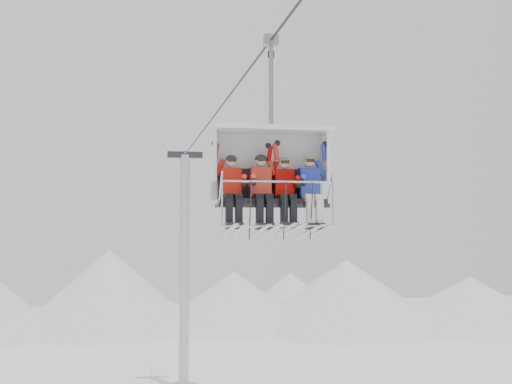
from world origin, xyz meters
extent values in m
cone|color=white|center=(-5.00, 44.00, 3.50)|extent=(16.00, 16.00, 7.00)
cone|color=white|center=(6.00, 43.00, 2.50)|extent=(14.00, 14.00, 5.00)
cone|color=white|center=(16.00, 41.00, 3.00)|extent=(18.00, 18.00, 6.00)
cone|color=white|center=(27.00, 39.00, 2.25)|extent=(16.00, 16.00, 4.50)
cone|color=white|center=(12.00, 46.00, 2.25)|extent=(12.00, 12.00, 4.50)
cylinder|color=#B3B5BA|center=(0.00, 22.00, 6.65)|extent=(0.56, 0.56, 13.30)
cube|color=#2D2D32|center=(0.00, 22.00, 13.30)|extent=(2.00, 0.35, 0.35)
cylinder|color=#2D2D32|center=(0.00, 0.00, 13.30)|extent=(0.06, 50.00, 0.06)
cube|color=black|center=(0.00, -1.78, 9.95)|extent=(2.17, 0.55, 0.10)
cube|color=black|center=(0.00, -1.52, 10.32)|extent=(2.17, 0.10, 0.63)
cube|color=#2D2D32|center=(0.00, -1.78, 9.86)|extent=(2.27, 0.60, 0.08)
cube|color=silver|center=(0.00, -1.30, 10.71)|extent=(2.42, 0.10, 1.44)
cube|color=silver|center=(0.00, -1.70, 11.43)|extent=(2.42, 0.90, 0.10)
cylinder|color=silver|center=(0.00, -2.33, 10.32)|extent=(2.21, 0.04, 0.04)
cylinder|color=silver|center=(0.00, -2.40, 9.45)|extent=(2.21, 0.04, 0.04)
cylinder|color=gray|center=(0.00, -1.68, 12.37)|extent=(0.10, 0.10, 1.87)
cube|color=gray|center=(0.00, -1.68, 13.30)|extent=(0.30, 0.18, 0.22)
cube|color=red|center=(-0.85, -1.74, 10.33)|extent=(0.40, 0.27, 0.59)
sphere|color=tan|center=(-0.85, -1.78, 10.75)|extent=(0.22, 0.22, 0.22)
cube|color=black|center=(-0.94, -2.18, 9.76)|extent=(0.13, 0.15, 0.48)
cube|color=black|center=(-0.75, -2.18, 9.76)|extent=(0.13, 0.15, 0.48)
cube|color=silver|center=(-0.94, -2.28, 9.38)|extent=(0.09, 1.69, 0.26)
cube|color=silver|center=(-0.75, -2.28, 9.38)|extent=(0.09, 1.69, 0.26)
cube|color=red|center=(-0.24, -1.74, 10.34)|extent=(0.41, 0.28, 0.61)
sphere|color=tan|center=(-0.24, -1.78, 10.77)|extent=(0.23, 0.23, 0.23)
cube|color=black|center=(-0.33, -2.18, 9.75)|extent=(0.14, 0.15, 0.49)
cube|color=black|center=(-0.14, -2.18, 9.75)|extent=(0.14, 0.15, 0.49)
cube|color=silver|center=(-0.33, -2.28, 9.37)|extent=(0.09, 1.69, 0.26)
cube|color=silver|center=(-0.14, -2.28, 9.37)|extent=(0.09, 1.69, 0.26)
cube|color=#A50702|center=(0.25, -1.74, 10.32)|extent=(0.39, 0.26, 0.58)
sphere|color=tan|center=(0.25, -1.78, 10.73)|extent=(0.22, 0.22, 0.22)
cube|color=black|center=(0.16, -2.18, 9.77)|extent=(0.13, 0.15, 0.47)
cube|color=black|center=(0.34, -2.18, 9.77)|extent=(0.13, 0.15, 0.47)
cube|color=silver|center=(0.16, -2.28, 9.39)|extent=(0.09, 1.69, 0.26)
cube|color=silver|center=(0.34, -2.28, 9.39)|extent=(0.09, 1.69, 0.26)
cube|color=#2434AC|center=(0.78, -1.74, 10.34)|extent=(0.41, 0.28, 0.61)
sphere|color=tan|center=(0.78, -1.78, 10.77)|extent=(0.23, 0.23, 0.23)
cube|color=beige|center=(0.69, -2.18, 9.75)|extent=(0.14, 0.15, 0.49)
cube|color=beige|center=(0.88, -2.18, 9.75)|extent=(0.14, 0.15, 0.49)
cube|color=silver|center=(0.69, -2.28, 9.37)|extent=(0.09, 1.69, 0.26)
cube|color=silver|center=(0.88, -2.28, 9.37)|extent=(0.09, 1.69, 0.26)
camera|label=1|loc=(-2.73, -14.53, 9.56)|focal=45.00mm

